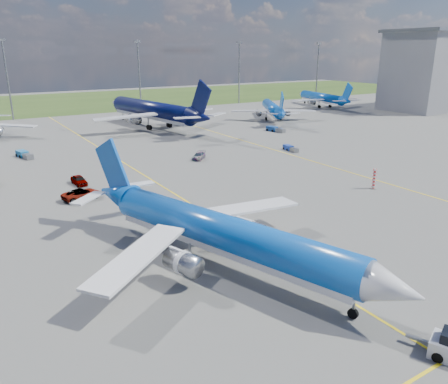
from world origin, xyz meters
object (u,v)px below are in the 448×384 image
service_car_a (79,180)px  service_car_c (199,156)px  warning_post (374,179)px  baggage_tug_e (275,129)px  service_car_b (82,194)px  bg_jet_ne (272,119)px  main_airliner (225,268)px  bg_jet_ene (321,107)px  bg_jet_n (153,127)px  baggage_tug_w (290,148)px  baggage_tug_c (24,155)px

service_car_a → service_car_c: size_ratio=0.95×
warning_post → baggage_tug_e: (17.29, 45.43, -0.94)m
service_car_a → service_car_b: service_car_b is taller
bg_jet_ne → service_car_b: bg_jet_ne is taller
main_airliner → bg_jet_ne: bearing=31.3°
bg_jet_ne → bg_jet_ene: bg_jet_ene is taller
bg_jet_n → service_car_a: bg_jet_n is taller
warning_post → bg_jet_ne: bearing=64.6°
bg_jet_ne → bg_jet_ene: bearing=-127.8°
warning_post → service_car_c: 32.48m
bg_jet_ene → baggage_tug_e: 55.58m
bg_jet_ene → baggage_tug_w: (-56.79, -50.46, 0.46)m
warning_post → baggage_tug_e: warning_post is taller
bg_jet_ne → warning_post: bearing=93.7°
bg_jet_ne → bg_jet_ene: 36.20m
service_car_b → baggage_tug_e: (55.09, 27.61, -0.18)m
bg_jet_n → service_car_b: bearing=49.2°
bg_jet_n → bg_jet_ene: (69.23, 8.78, 0.00)m
service_car_b → baggage_tug_c: bearing=-6.5°
bg_jet_ne → service_car_b: size_ratio=6.49×
bg_jet_ene → main_airliner: bearing=54.8°
warning_post → baggage_tug_e: size_ratio=0.54×
warning_post → service_car_b: 41.79m
service_car_c → baggage_tug_w: 19.65m
service_car_a → baggage_tug_c: service_car_a is taller
bg_jet_n → service_car_b: (-31.69, -50.28, 0.74)m
service_car_b → baggage_tug_e: service_car_b is taller
bg_jet_n → baggage_tug_c: 39.82m
service_car_b → service_car_c: (24.76, 11.91, -0.11)m
service_car_a → main_airliner: bearing=-85.6°
main_airliner → service_car_c: 43.29m
service_car_b → service_car_a: bearing=-23.4°
bg_jet_n → service_car_a: (-30.25, -43.15, 0.71)m
bg_jet_n → service_car_c: bearing=71.2°
main_airliner → bg_jet_n: bearing=53.5°
main_airliner → service_car_a: (-4.76, 34.32, 0.71)m
bg_jet_ne → baggage_tug_w: 43.22m
bg_jet_n → warning_post: bearing=86.6°
bg_jet_ne → service_car_b: bearing=62.7°
service_car_b → bg_jet_ne: bearing=-68.4°
main_airliner → service_car_b: size_ratio=7.16×
bg_jet_ne → main_airliner: 94.69m
bg_jet_ne → baggage_tug_c: (-70.53, -14.29, 0.56)m
main_airliner → service_car_c: (18.56, 39.11, 0.63)m
bg_jet_n → service_car_c: (-6.93, -38.36, 0.63)m
bg_jet_ne → main_airliner: (-61.41, -72.07, 0.00)m
warning_post → service_car_a: warning_post is taller
bg_jet_ene → service_car_a: (-99.48, -51.92, 0.71)m
bg_jet_ene → baggage_tug_w: bg_jet_ene is taller
bg_jet_ene → baggage_tug_w: size_ratio=7.89×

